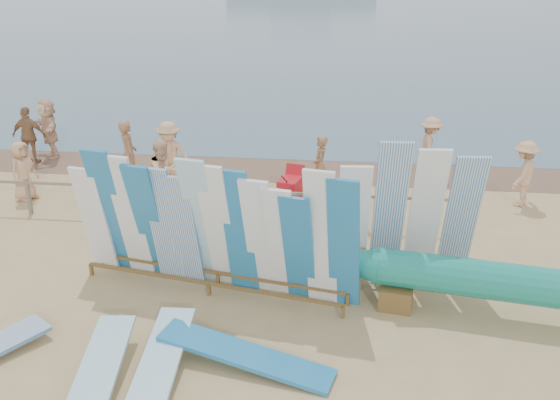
# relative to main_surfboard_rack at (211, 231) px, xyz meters

# --- Properties ---
(ground) EXTENTS (160.00, 160.00, 0.00)m
(ground) POSITION_rel_main_surfboard_rack_xyz_m (-1.18, 0.05, -1.18)
(ground) COLOR tan
(ground) RESTS_ON ground
(wet_sand_strip) EXTENTS (40.00, 2.60, 0.01)m
(wet_sand_strip) POSITION_rel_main_surfboard_rack_xyz_m (-1.18, 7.25, -1.18)
(wet_sand_strip) COLOR brown
(wet_sand_strip) RESTS_ON ground
(fence) EXTENTS (12.08, 0.08, 0.90)m
(fence) POSITION_rel_main_surfboard_rack_xyz_m (-1.18, 3.05, -0.55)
(fence) COLOR #7B6F5D
(fence) RESTS_ON ground
(main_surfboard_rack) EXTENTS (5.34, 1.64, 2.62)m
(main_surfboard_rack) POSITION_rel_main_surfboard_rack_xyz_m (0.00, 0.00, 0.00)
(main_surfboard_rack) COLOR brown
(main_surfboard_rack) RESTS_ON ground
(side_surfboard_rack) EXTENTS (2.55, 0.92, 2.84)m
(side_surfboard_rack) POSITION_rel_main_surfboard_rack_xyz_m (3.48, 0.70, 0.10)
(side_surfboard_rack) COLOR brown
(side_surfboard_rack) RESTS_ON ground
(outrigger_canoe) EXTENTS (7.36, 1.80, 1.05)m
(outrigger_canoe) POSITION_rel_main_surfboard_rack_xyz_m (5.27, -0.46, -0.52)
(outrigger_canoe) COLOR brown
(outrigger_canoe) RESTS_ON ground
(vendor_table) EXTENTS (1.02, 0.88, 1.14)m
(vendor_table) POSITION_rel_main_surfboard_rack_xyz_m (2.13, 0.98, -0.81)
(vendor_table) COLOR brown
(vendor_table) RESTS_ON ground
(flat_board_a) EXTENTS (0.87, 2.73, 0.42)m
(flat_board_a) POSITION_rel_main_surfboard_rack_xyz_m (-0.99, -3.01, -1.18)
(flat_board_a) COLOR #89C2DB
(flat_board_a) RESTS_ON ground
(flat_board_b) EXTENTS (0.68, 2.71, 0.38)m
(flat_board_b) POSITION_rel_main_surfboard_rack_xyz_m (-0.23, -2.62, -1.18)
(flat_board_b) COLOR #89C2DB
(flat_board_b) RESTS_ON ground
(flat_board_d) EXTENTS (2.75, 1.17, 0.36)m
(flat_board_d) POSITION_rel_main_surfboard_rack_xyz_m (0.96, -2.14, -1.18)
(flat_board_d) COLOR teal
(flat_board_d) RESTS_ON ground
(beach_chair_left) EXTENTS (0.55, 0.57, 0.78)m
(beach_chair_left) POSITION_rel_main_surfboard_rack_xyz_m (-0.49, 3.96, -0.96)
(beach_chair_left) COLOR red
(beach_chair_left) RESTS_ON ground
(beach_chair_right) EXTENTS (0.71, 0.72, 0.81)m
(beach_chair_right) POSITION_rel_main_surfboard_rack_xyz_m (-0.55, 3.76, -0.95)
(beach_chair_right) COLOR red
(beach_chair_right) RESTS_ON ground
(stroller) EXTENTS (0.72, 0.90, 1.09)m
(stroller) POSITION_rel_main_surfboard_rack_xyz_m (1.03, 3.98, -0.75)
(stroller) COLOR red
(stroller) RESTS_ON ground
(beachgoer_3) EXTENTS (1.21, 0.57, 1.82)m
(beachgoer_3) POSITION_rel_main_surfboard_rack_xyz_m (-2.33, 5.25, -0.28)
(beachgoer_3) COLOR tan
(beachgoer_3) RESTS_ON ground
(beachgoer_extra_0) EXTENTS (0.95, 1.13, 1.65)m
(beachgoer_extra_0) POSITION_rel_main_surfboard_rack_xyz_m (6.67, 5.02, -0.36)
(beachgoer_extra_0) COLOR tan
(beachgoer_extra_0) RESTS_ON ground
(beachgoer_9) EXTENTS (0.55, 1.16, 1.74)m
(beachgoer_9) POSITION_rel_main_surfboard_rack_xyz_m (4.64, 6.90, -0.32)
(beachgoer_9) COLOR tan
(beachgoer_9) RESTS_ON ground
(beachgoer_0) EXTENTS (0.57, 0.82, 1.53)m
(beachgoer_0) POSITION_rel_main_surfboard_rack_xyz_m (-5.77, 3.97, -0.42)
(beachgoer_0) COLOR tan
(beachgoer_0) RESTS_ON ground
(beachgoer_extra_1) EXTENTS (1.03, 0.46, 1.74)m
(beachgoer_extra_1) POSITION_rel_main_surfboard_rack_xyz_m (-7.12, 6.82, -0.31)
(beachgoer_extra_1) COLOR #8C6042
(beachgoer_extra_1) RESTS_ON ground
(beachgoer_11) EXTENTS (1.50, 1.67, 1.84)m
(beachgoer_11) POSITION_rel_main_surfboard_rack_xyz_m (-6.87, 7.55, -0.27)
(beachgoer_11) COLOR beige
(beachgoer_11) RESTS_ON ground
(beachgoer_2) EXTENTS (0.73, 0.96, 1.79)m
(beachgoer_2) POSITION_rel_main_surfboard_rack_xyz_m (-2.00, 3.65, -0.29)
(beachgoer_2) COLOR beige
(beachgoer_2) RESTS_ON ground
(beachgoer_7) EXTENTS (0.35, 0.59, 1.57)m
(beachgoer_7) POSITION_rel_main_surfboard_rack_xyz_m (1.66, 5.18, -0.40)
(beachgoer_7) COLOR #8C6042
(beachgoer_7) RESTS_ON ground
(beachgoer_1) EXTENTS (0.66, 0.76, 1.84)m
(beachgoer_1) POSITION_rel_main_surfboard_rack_xyz_m (-3.43, 5.17, -0.27)
(beachgoer_1) COLOR #8C6042
(beachgoer_1) RESTS_ON ground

